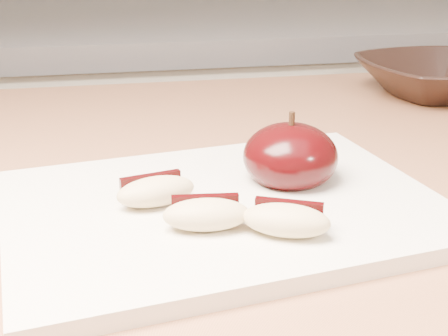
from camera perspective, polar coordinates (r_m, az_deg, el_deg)
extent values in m
cube|color=silver|center=(1.37, -4.83, -6.89)|extent=(2.40, 0.60, 0.90)
cube|color=slate|center=(1.22, -5.52, 12.95)|extent=(2.40, 0.62, 0.04)
cube|color=#B1734D|center=(0.56, 2.06, -1.51)|extent=(1.64, 0.64, 0.04)
cube|color=white|center=(0.45, 0.00, -3.68)|extent=(0.34, 0.27, 0.01)
ellipsoid|color=black|center=(0.48, 6.08, 1.05)|extent=(0.10, 0.10, 0.05)
cylinder|color=black|center=(0.47, 6.22, 4.49)|extent=(0.00, 0.00, 0.01)
ellipsoid|color=beige|center=(0.44, -6.24, -2.14)|extent=(0.06, 0.04, 0.02)
cube|color=black|center=(0.45, -6.71, -1.69)|extent=(0.04, 0.02, 0.02)
ellipsoid|color=beige|center=(0.40, -1.64, -4.28)|extent=(0.06, 0.03, 0.02)
cube|color=black|center=(0.41, -1.73, -3.67)|extent=(0.04, 0.01, 0.02)
ellipsoid|color=beige|center=(0.40, 5.70, -4.78)|extent=(0.06, 0.05, 0.02)
cube|color=black|center=(0.41, 5.94, -4.17)|extent=(0.04, 0.02, 0.02)
imported|color=black|center=(0.81, 18.86, 7.86)|extent=(0.20, 0.20, 0.04)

